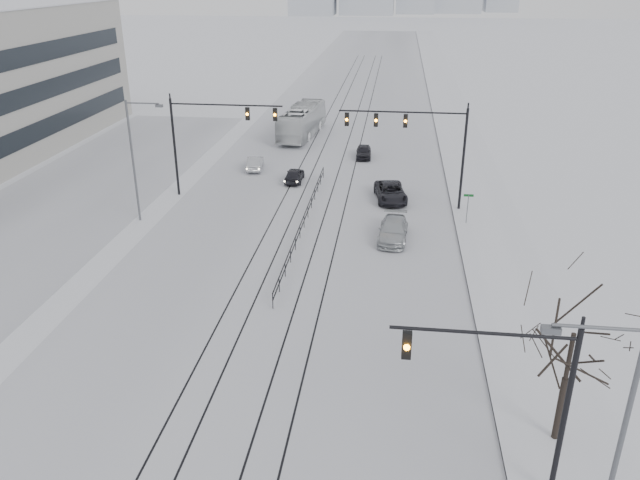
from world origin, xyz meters
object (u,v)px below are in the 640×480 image
Objects in this scene: sedan_sb_outer at (255,163)px; sedan_nb_right at (393,230)px; bare_tree at (572,345)px; box_truck at (302,121)px; traffic_mast_near at (519,388)px; sedan_nb_far at (364,152)px; sedan_sb_inner at (294,175)px; sedan_nb_front at (391,192)px.

sedan_nb_right is (13.13, -15.15, 0.07)m from sedan_sb_outer.
box_truck is at bearing 109.89° from bare_tree.
sedan_sb_outer is 13.57m from box_truck.
traffic_mast_near is at bearing -75.58° from sedan_nb_right.
sedan_nb_far is (-7.55, 42.94, -3.94)m from traffic_mast_near.
bare_tree is 0.50× the size of box_truck.
sedan_sb_inner is 5.33m from sedan_sb_outer.
box_truck is (-10.63, 28.44, 0.99)m from sedan_nb_right.
box_truck is at bearing 106.35° from traffic_mast_near.
sedan_sb_outer is at bearing 85.03° from box_truck.
sedan_sb_outer is (-19.87, 34.71, -3.86)m from bare_tree.
sedan_nb_front is at bearing 155.32° from sedan_sb_inner.
sedan_nb_right reaches higher than sedan_nb_far.
sedan_nb_right reaches higher than sedan_sb_inner.
sedan_nb_front is (-4.65, 30.68, -3.87)m from traffic_mast_near.
sedan_nb_right is (-6.74, 19.56, -3.80)m from bare_tree.
sedan_nb_right is at bearing 123.88° from sedan_sb_outer.
sedan_sb_outer is (-17.46, 37.71, -3.94)m from traffic_mast_near.
sedan_sb_outer is at bearing -37.39° from sedan_sb_inner.
sedan_sb_inner is at bearing 147.09° from sedan_nb_front.
sedan_nb_right is at bearing 126.04° from sedan_sb_inner.
bare_tree is at bearing 115.58° from box_truck.
traffic_mast_near is at bearing 112.03° from box_truck.
sedan_nb_front is 12.59m from sedan_nb_far.
sedan_sb_outer is 14.62m from sedan_nb_front.
traffic_mast_near is 1.41× the size of sedan_nb_front.
sedan_sb_outer reaches higher than sedan_nb_far.
sedan_sb_inner is 1.00× the size of sedan_nb_far.
sedan_nb_right is 0.39× the size of box_truck.
sedan_nb_front reaches higher than sedan_nb_far.
sedan_nb_front reaches higher than sedan_sb_inner.
box_truck reaches higher than sedan_nb_right.
sedan_sb_inner is at bearing -125.88° from sedan_nb_far.
bare_tree reaches higher than sedan_nb_right.
bare_tree reaches higher than box_truck.
sedan_nb_far is at bearing 138.26° from box_truck.
sedan_sb_outer is 1.04× the size of sedan_nb_far.
bare_tree is 1.23× the size of sedan_nb_front.
sedan_nb_far is at bearing 99.97° from traffic_mast_near.
box_truck is (-7.41, 8.07, 1.06)m from sedan_nb_far.
traffic_mast_near is at bearing 107.79° from sedan_sb_outer.
sedan_nb_far is (-2.90, 12.25, -0.07)m from sedan_nb_front.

